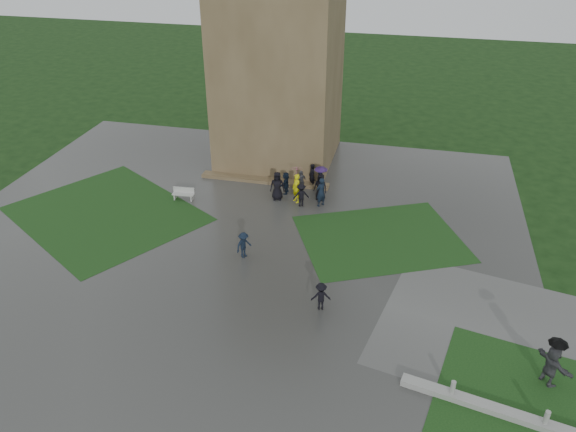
% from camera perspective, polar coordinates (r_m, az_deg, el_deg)
% --- Properties ---
extents(ground, '(120.00, 120.00, 0.00)m').
position_cam_1_polar(ground, '(30.43, -7.65, -5.26)').
color(ground, black).
extents(plaza, '(34.00, 34.00, 0.02)m').
position_cam_1_polar(plaza, '(31.97, -6.44, -3.24)').
color(plaza, '#343431').
rests_on(plaza, ground).
extents(lawn_inset_left, '(14.10, 13.46, 0.01)m').
position_cam_1_polar(lawn_inset_left, '(36.87, -18.02, 0.22)').
color(lawn_inset_left, '#153613').
rests_on(lawn_inset_left, plaza).
extents(lawn_inset_right, '(11.12, 10.15, 0.01)m').
position_cam_1_polar(lawn_inset_right, '(33.03, 9.38, -2.26)').
color(lawn_inset_right, '#153613').
rests_on(lawn_inset_right, plaza).
extents(tower, '(8.00, 8.00, 18.00)m').
position_cam_1_polar(tower, '(40.13, -0.94, 17.85)').
color(tower, brown).
rests_on(tower, ground).
extents(tower_plinth, '(9.00, 0.80, 0.22)m').
position_cam_1_polar(tower_plinth, '(39.02, -2.40, 3.64)').
color(tower_plinth, brown).
rests_on(tower_plinth, plaza).
extents(bench, '(1.44, 0.55, 0.82)m').
position_cam_1_polar(bench, '(37.18, -10.58, 2.25)').
color(bench, '#B2B2AD').
rests_on(bench, plaza).
extents(visitor_cluster, '(3.83, 3.63, 2.46)m').
position_cam_1_polar(visitor_cluster, '(36.45, 1.38, 3.25)').
color(visitor_cluster, black).
rests_on(visitor_cluster, plaza).
extents(pedestrian_mid, '(0.95, 1.11, 1.53)m').
position_cam_1_polar(pedestrian_mid, '(30.70, -4.52, -2.95)').
color(pedestrian_mid, black).
rests_on(pedestrian_mid, plaza).
extents(pedestrian_near, '(1.05, 0.73, 1.47)m').
position_cam_1_polar(pedestrian_near, '(27.04, 3.36, -8.14)').
color(pedestrian_near, black).
rests_on(pedestrian_near, plaza).
extents(pedestrian_path, '(1.55, 1.81, 2.30)m').
position_cam_1_polar(pedestrian_path, '(25.50, 25.28, -13.30)').
color(pedestrian_path, '#47474D').
rests_on(pedestrian_path, path).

